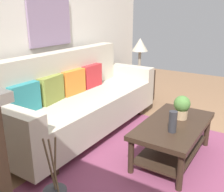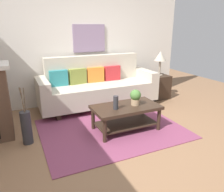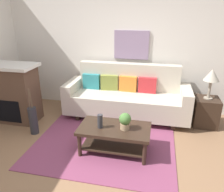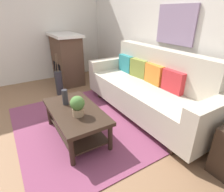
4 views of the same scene
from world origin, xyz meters
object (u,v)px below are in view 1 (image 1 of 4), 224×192
framed_painting (50,23)px  couch (81,101)px  throw_pillow_teal (24,98)px  coffee_table (173,133)px  potted_plant_tabletop (182,106)px  throw_pillow_olive (51,89)px  table_lamp (140,46)px  side_table (139,86)px  tabletop_vase (173,122)px  throw_pillow_orange (73,82)px  throw_pillow_crimson (91,76)px

framed_painting → couch: bearing=-90.0°
throw_pillow_teal → coffee_table: bearing=-60.4°
throw_pillow_teal → potted_plant_tabletop: (0.96, -1.41, -0.11)m
couch → framed_painting: (0.00, 0.47, 0.99)m
throw_pillow_teal → framed_painting: framed_painting is taller
throw_pillow_teal → throw_pillow_olive: 0.40m
coffee_table → couch: bearing=90.0°
throw_pillow_teal → table_lamp: (2.34, -0.19, 0.31)m
throw_pillow_olive → side_table: bearing=-5.7°
tabletop_vase → table_lamp: (1.76, 1.26, 0.46)m
couch → throw_pillow_teal: (-0.79, 0.12, 0.25)m
throw_pillow_olive → coffee_table: size_ratio=0.33×
couch → throw_pillow_orange: couch is taller
throw_pillow_orange → potted_plant_tabletop: 1.43m
potted_plant_tabletop → framed_painting: framed_painting is taller
throw_pillow_teal → framed_painting: (0.79, 0.34, 0.74)m
throw_pillow_crimson → table_lamp: (1.15, -0.19, 0.31)m
side_table → framed_painting: 1.99m
throw_pillow_orange → coffee_table: throw_pillow_orange is taller
throw_pillow_olive → throw_pillow_orange: 0.40m
potted_plant_tabletop → couch: bearing=97.2°
throw_pillow_orange → table_lamp: 1.59m
table_lamp → framed_painting: bearing=160.9°
side_table → table_lamp: size_ratio=0.98×
throw_pillow_orange → throw_pillow_crimson: 0.40m
throw_pillow_orange → throw_pillow_crimson: (0.40, 0.00, 0.00)m
throw_pillow_teal → throw_pillow_crimson: 1.19m
tabletop_vase → framed_painting: (0.21, 1.79, 0.88)m
throw_pillow_orange → tabletop_vase: bearing=-98.4°
tabletop_vase → throw_pillow_olive: bearing=97.2°
throw_pillow_teal → potted_plant_tabletop: size_ratio=1.37×
side_table → table_lamp: (0.00, 0.00, 0.71)m
framed_painting → throw_pillow_crimson: bearing=-40.7°
throw_pillow_crimson → framed_painting: (-0.40, 0.34, 0.74)m
couch → table_lamp: table_lamp is taller
throw_pillow_orange → tabletop_vase: size_ratio=1.66×
framed_painting → throw_pillow_olive: bearing=-139.3°
couch → throw_pillow_crimson: bearing=17.4°
throw_pillow_teal → potted_plant_tabletop: bearing=-55.9°
throw_pillow_crimson → throw_pillow_teal: bearing=180.0°
throw_pillow_olive → couch: bearing=-17.4°
throw_pillow_olive → coffee_table: (0.40, -1.40, -0.37)m
side_table → table_lamp: bearing=90.0°
potted_plant_tabletop → side_table: size_ratio=0.47×
throw_pillow_olive → framed_painting: bearing=40.7°
throw_pillow_crimson → potted_plant_tabletop: bearing=-99.3°
tabletop_vase → side_table: size_ratio=0.39×
throw_pillow_teal → framed_painting: 1.14m
throw_pillow_teal → side_table: 2.38m
throw_pillow_crimson → throw_pillow_olive: bearing=180.0°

